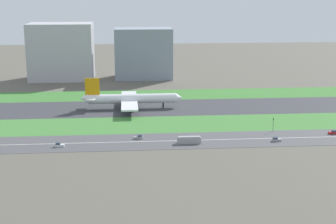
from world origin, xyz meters
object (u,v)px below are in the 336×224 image
(car_1, at_px, (59,145))
(car_0, at_px, (276,140))
(airliner, at_px, (130,99))
(bus_0, at_px, (189,140))
(terminal_building, at_px, (62,51))
(fuel_tank_west, at_px, (144,62))
(car_3, at_px, (139,137))
(car_2, at_px, (333,132))
(hangar_building, at_px, (143,53))
(traffic_light, at_px, (273,123))

(car_1, distance_m, car_0, 106.45)
(airliner, height_order, bus_0, airliner)
(terminal_building, distance_m, fuel_tank_west, 85.41)
(bus_0, bearing_deg, car_1, 0.00)
(car_3, distance_m, bus_0, 26.39)
(car_2, bearing_deg, hangar_building, 116.88)
(car_1, height_order, terminal_building, terminal_building)
(car_1, xyz_separation_m, hangar_building, (47.59, 192.00, 20.30))
(car_0, xyz_separation_m, hangar_building, (-58.85, 192.00, 20.30))
(car_2, distance_m, traffic_light, 31.03)
(airliner, relative_size, fuel_tank_west, 3.14)
(car_0, xyz_separation_m, traffic_light, (3.60, 17.99, 3.37))
(car_0, xyz_separation_m, terminal_building, (-127.48, 192.00, 22.53))
(car_0, distance_m, traffic_light, 18.66)
(bus_0, relative_size, car_2, 2.64)
(car_1, bearing_deg, hangar_building, -103.92)
(car_3, bearing_deg, car_1, -165.37)
(car_0, xyz_separation_m, fuel_tank_west, (-56.67, 237.00, 6.56))
(car_2, height_order, fuel_tank_west, fuel_tank_west)
(car_0, bearing_deg, fuel_tank_west, -76.55)
(car_1, height_order, car_0, same)
(bus_0, height_order, terminal_building, terminal_building)
(traffic_light, relative_size, hangar_building, 0.15)
(bus_0, bearing_deg, car_2, -172.61)
(traffic_light, bearing_deg, bus_0, -159.19)
(airliner, xyz_separation_m, traffic_light, (75.42, -60.01, -1.94))
(car_1, bearing_deg, fuel_tank_west, -101.86)
(terminal_building, distance_m, hangar_building, 68.66)
(airliner, relative_size, car_3, 14.77)
(bus_0, relative_size, car_0, 2.64)
(bus_0, distance_m, car_2, 77.79)
(bus_0, bearing_deg, airliner, -70.21)
(car_2, relative_size, hangar_building, 0.09)
(car_3, distance_m, terminal_building, 192.75)
(car_1, relative_size, bus_0, 0.38)
(car_0, bearing_deg, bus_0, 0.00)
(car_1, xyz_separation_m, traffic_light, (110.05, 17.99, 3.37))
(car_2, height_order, traffic_light, traffic_light)
(airliner, bearing_deg, car_0, -47.36)
(car_0, distance_m, terminal_building, 231.57)
(fuel_tank_west, bearing_deg, car_0, -76.55)
(car_2, xyz_separation_m, car_0, (-33.39, -10.00, 0.00))
(car_0, bearing_deg, traffic_light, -101.33)
(car_2, bearing_deg, bus_0, -172.61)
(bus_0, xyz_separation_m, terminal_building, (-83.74, 192.00, 21.64))
(airliner, relative_size, car_1, 14.77)
(bus_0, bearing_deg, hangar_building, -85.50)
(car_2, height_order, car_0, same)
(car_1, distance_m, terminal_building, 194.46)
(bus_0, distance_m, car_0, 43.75)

